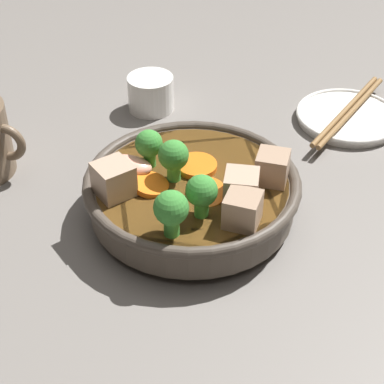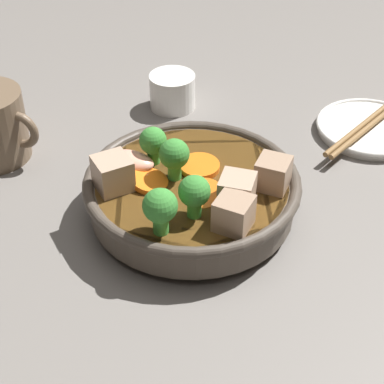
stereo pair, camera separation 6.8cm
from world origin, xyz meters
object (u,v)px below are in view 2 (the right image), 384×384
side_saucer (369,128)px  tea_cup (172,91)px  stirfry_bowl (191,190)px  chopsticks_pair (371,122)px

side_saucer → tea_cup: (-0.26, -0.03, 0.02)m
stirfry_bowl → side_saucer: bearing=56.5°
tea_cup → chopsticks_pair: (0.26, 0.03, -0.01)m
side_saucer → chopsticks_pair: chopsticks_pair is taller
chopsticks_pair → side_saucer: bearing=-90.0°
stirfry_bowl → tea_cup: stirfry_bowl is taller
stirfry_bowl → chopsticks_pair: (0.16, 0.24, -0.02)m
stirfry_bowl → chopsticks_pair: stirfry_bowl is taller
side_saucer → chopsticks_pair: bearing=90.0°
stirfry_bowl → side_saucer: 0.28m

